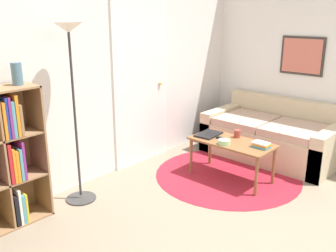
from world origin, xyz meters
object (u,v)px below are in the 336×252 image
at_px(couch, 273,136).
at_px(cup, 237,134).
at_px(coffee_table, 232,146).
at_px(bowl, 224,142).
at_px(vase_on_shelf, 17,74).
at_px(floor_lamp, 71,62).
at_px(laptop, 209,134).

height_order(couch, cup, couch).
relative_size(coffee_table, bowl, 7.06).
relative_size(couch, vase_on_shelf, 8.59).
distance_m(floor_lamp, bowl, 1.84).
relative_size(laptop, cup, 3.84).
relative_size(bowl, cup, 1.50).
xyz_separation_m(couch, laptop, (-1.02, 0.34, 0.20)).
xyz_separation_m(couch, cup, (-0.87, 0.04, 0.24)).
bearing_deg(bowl, laptop, 65.58).
xyz_separation_m(coffee_table, laptop, (0.00, 0.33, 0.06)).
bearing_deg(floor_lamp, laptop, -20.14).
bearing_deg(floor_lamp, bowl, -32.89).
bearing_deg(laptop, coffee_table, -90.10).
bearing_deg(cup, vase_on_shelf, 155.80).
bearing_deg(floor_lamp, vase_on_shelf, 167.30).
xyz_separation_m(floor_lamp, vase_on_shelf, (-0.48, 0.11, -0.06)).
height_order(coffee_table, vase_on_shelf, vase_on_shelf).
relative_size(floor_lamp, laptop, 5.17).
height_order(floor_lamp, bowl, floor_lamp).
bearing_deg(vase_on_shelf, coffee_table, -26.61).
height_order(floor_lamp, laptop, floor_lamp).
bearing_deg(coffee_table, floor_lamp, 149.45).
distance_m(coffee_table, laptop, 0.34).
distance_m(couch, coffee_table, 1.03).
bearing_deg(laptop, floor_lamp, 159.86).
height_order(couch, laptop, couch).
bearing_deg(couch, vase_on_shelf, 161.64).
bearing_deg(couch, cup, 177.38).
relative_size(laptop, vase_on_shelf, 1.75).
distance_m(floor_lamp, laptop, 1.84).
bearing_deg(floor_lamp, cup, -27.27).
xyz_separation_m(coffee_table, cup, (0.15, 0.03, 0.10)).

